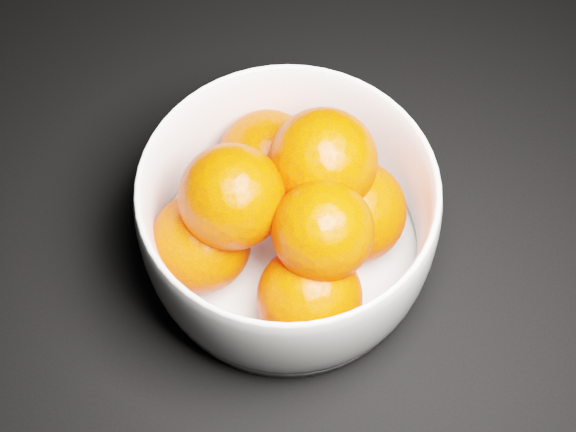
# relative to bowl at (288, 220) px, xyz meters

# --- Properties ---
(ground) EXTENTS (3.00, 3.00, 0.00)m
(ground) POSITION_rel_bowl_xyz_m (-0.25, 0.25, -0.06)
(ground) COLOR black
(ground) RESTS_ON ground
(bowl) EXTENTS (0.23, 0.23, 0.11)m
(bowl) POSITION_rel_bowl_xyz_m (0.00, 0.00, 0.00)
(bowl) COLOR white
(bowl) RESTS_ON ground
(orange_pile) EXTENTS (0.19, 0.20, 0.13)m
(orange_pile) POSITION_rel_bowl_xyz_m (0.00, -0.00, 0.02)
(orange_pile) COLOR #E62F00
(orange_pile) RESTS_ON bowl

